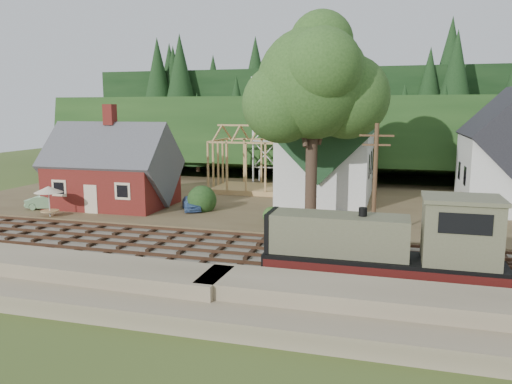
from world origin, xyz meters
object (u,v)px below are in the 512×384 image
(car_blue, at_px, (192,203))
(car_green, at_px, (48,202))
(patio_set, at_px, (48,191))
(locomotive, at_px, (390,247))

(car_blue, distance_m, car_green, 12.51)
(car_green, bearing_deg, car_blue, -90.90)
(car_green, bearing_deg, patio_set, -154.57)
(locomotive, relative_size, patio_set, 4.66)
(locomotive, bearing_deg, car_green, 159.06)
(patio_set, bearing_deg, car_blue, 28.92)
(car_green, bearing_deg, locomotive, -125.78)
(locomotive, relative_size, car_green, 3.16)
(car_blue, relative_size, car_green, 0.98)
(car_blue, bearing_deg, patio_set, -179.83)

